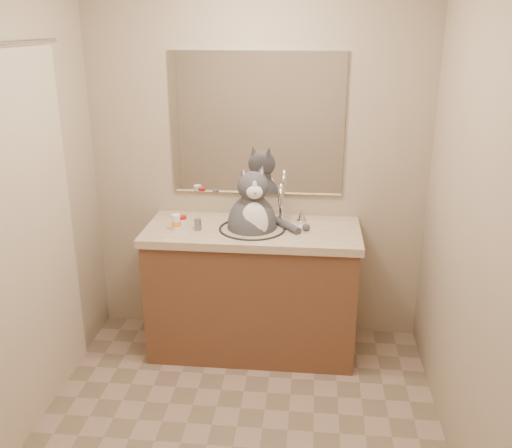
{
  "coord_description": "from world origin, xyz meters",
  "views": [
    {
      "loc": [
        0.36,
        -2.35,
        2.06
      ],
      "look_at": [
        0.05,
        0.65,
        0.99
      ],
      "focal_mm": 40.0,
      "sensor_mm": 36.0,
      "label": 1
    }
  ],
  "objects_px": {
    "pill_bottle_orange": "(176,222)",
    "grey_canister": "(198,225)",
    "pill_bottle_redcap": "(183,222)",
    "cat": "(253,222)"
  },
  "relations": [
    {
      "from": "pill_bottle_orange",
      "to": "grey_canister",
      "type": "bearing_deg",
      "value": 2.75
    },
    {
      "from": "pill_bottle_redcap",
      "to": "pill_bottle_orange",
      "type": "height_order",
      "value": "pill_bottle_orange"
    },
    {
      "from": "cat",
      "to": "pill_bottle_redcap",
      "type": "bearing_deg",
      "value": 174.9
    },
    {
      "from": "pill_bottle_redcap",
      "to": "pill_bottle_orange",
      "type": "xyz_separation_m",
      "value": [
        -0.04,
        -0.02,
        0.0
      ]
    },
    {
      "from": "grey_canister",
      "to": "cat",
      "type": "bearing_deg",
      "value": 12.47
    },
    {
      "from": "cat",
      "to": "grey_canister",
      "type": "bearing_deg",
      "value": 179.25
    },
    {
      "from": "pill_bottle_orange",
      "to": "pill_bottle_redcap",
      "type": "bearing_deg",
      "value": 26.41
    },
    {
      "from": "grey_canister",
      "to": "pill_bottle_redcap",
      "type": "bearing_deg",
      "value": 172.8
    },
    {
      "from": "cat",
      "to": "grey_canister",
      "type": "height_order",
      "value": "cat"
    },
    {
      "from": "grey_canister",
      "to": "pill_bottle_orange",
      "type": "bearing_deg",
      "value": -177.25
    }
  ]
}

